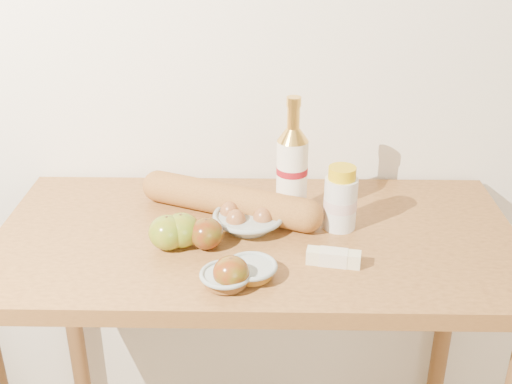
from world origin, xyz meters
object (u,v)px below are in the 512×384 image
at_px(egg_bowl, 248,218).
at_px(bourbon_bottle, 292,171).
at_px(table, 256,278).
at_px(baguette, 229,200).
at_px(cream_bottle, 340,200).

bearing_deg(egg_bowl, bourbon_bottle, 27.51).
height_order(table, egg_bowl, egg_bowl).
xyz_separation_m(egg_bowl, baguette, (-0.05, 0.06, 0.02)).
xyz_separation_m(table, baguette, (-0.07, 0.09, 0.16)).
height_order(table, baguette, baguette).
relative_size(table, cream_bottle, 7.87).
distance_m(table, egg_bowl, 0.15).
bearing_deg(cream_bottle, table, 174.62).
distance_m(cream_bottle, egg_bowl, 0.22).
bearing_deg(baguette, bourbon_bottle, 18.66).
distance_m(table, baguette, 0.20).
height_order(table, cream_bottle, cream_bottle).
relative_size(cream_bottle, egg_bowl, 0.79).
relative_size(table, baguette, 2.57).
distance_m(table, cream_bottle, 0.28).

